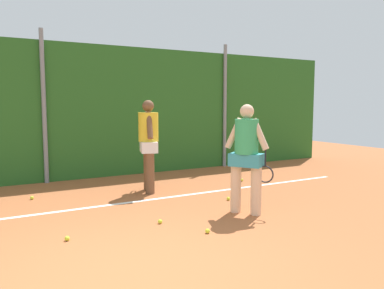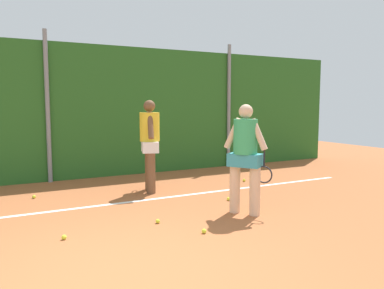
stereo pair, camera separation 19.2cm
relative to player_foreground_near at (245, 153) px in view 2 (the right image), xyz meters
name	(u,v)px [view 2 (the right image)]	position (x,y,z in m)	size (l,w,h in m)	color
ground_plane	(87,229)	(-2.49, 0.41, -1.01)	(26.08, 26.08, 0.00)	#A85B33
hedge_fence_backdrop	(47,112)	(-2.49, 4.38, 0.61)	(16.95, 0.25, 3.22)	#286023
fence_post_center	(48,107)	(-2.49, 4.21, 0.73)	(0.10, 0.10, 3.46)	gray
fence_post_right	(229,106)	(2.40, 4.21, 0.73)	(0.10, 0.10, 3.46)	gray
court_baseline_paint	(71,209)	(-2.49, 1.59, -1.00)	(12.39, 0.10, 0.01)	white
player_foreground_near	(245,153)	(0.00, 0.00, 0.00)	(0.57, 0.68, 1.79)	beige
player_midcourt	(150,141)	(-0.78, 2.25, 0.05)	(0.47, 0.84, 1.88)	brown
tennis_ball_0	(228,199)	(0.23, 0.84, -0.97)	(0.07, 0.07, 0.07)	#CCDB33
tennis_ball_1	(244,180)	(1.52, 2.16, -0.97)	(0.07, 0.07, 0.07)	#CCDB33
tennis_ball_3	(34,197)	(-2.98, 2.71, -0.97)	(0.07, 0.07, 0.07)	#CCDB33
tennis_ball_5	(64,237)	(-2.85, 0.11, -0.97)	(0.07, 0.07, 0.07)	#CCDB33
tennis_ball_6	(204,231)	(-1.07, -0.54, -0.97)	(0.07, 0.07, 0.07)	#CCDB33
tennis_ball_8	(158,221)	(-1.47, 0.18, -0.97)	(0.07, 0.07, 0.07)	#CCDB33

